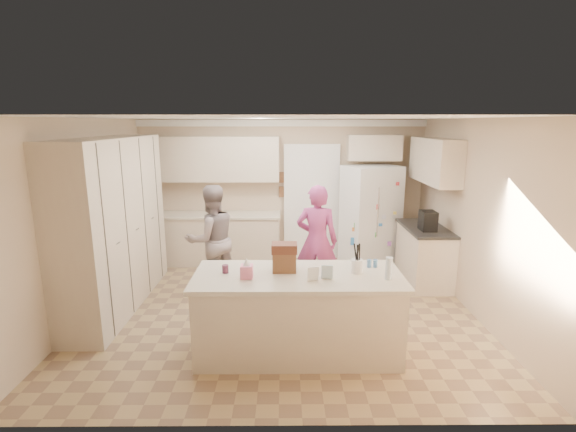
{
  "coord_description": "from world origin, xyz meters",
  "views": [
    {
      "loc": [
        0.06,
        -5.39,
        2.55
      ],
      "look_at": [
        0.1,
        0.35,
        1.25
      ],
      "focal_mm": 26.0,
      "sensor_mm": 36.0,
      "label": 1
    }
  ],
  "objects_px": {
    "island_base": "(298,315)",
    "tissue_box": "(247,272)",
    "utensil_crock": "(357,266)",
    "dollhouse_body": "(284,262)",
    "refrigerator": "(370,216)",
    "teen_boy": "(212,240)",
    "coffee_maker": "(428,221)",
    "teen_girl": "(317,241)"
  },
  "relations": [
    {
      "from": "island_base",
      "to": "tissue_box",
      "type": "relative_size",
      "value": 15.71
    },
    {
      "from": "utensil_crock",
      "to": "dollhouse_body",
      "type": "height_order",
      "value": "dollhouse_body"
    },
    {
      "from": "refrigerator",
      "to": "utensil_crock",
      "type": "xyz_separation_m",
      "value": [
        -0.74,
        -2.93,
        0.1
      ]
    },
    {
      "from": "teen_boy",
      "to": "coffee_maker",
      "type": "bearing_deg",
      "value": 152.96
    },
    {
      "from": "coffee_maker",
      "to": "teen_boy",
      "type": "xyz_separation_m",
      "value": [
        -3.29,
        -0.17,
        -0.24
      ]
    },
    {
      "from": "teen_boy",
      "to": "island_base",
      "type": "bearing_deg",
      "value": 95.69
    },
    {
      "from": "island_base",
      "to": "dollhouse_body",
      "type": "relative_size",
      "value": 8.46
    },
    {
      "from": "refrigerator",
      "to": "teen_girl",
      "type": "height_order",
      "value": "refrigerator"
    },
    {
      "from": "island_base",
      "to": "teen_girl",
      "type": "distance_m",
      "value": 1.69
    },
    {
      "from": "utensil_crock",
      "to": "teen_boy",
      "type": "height_order",
      "value": "teen_boy"
    },
    {
      "from": "refrigerator",
      "to": "tissue_box",
      "type": "distance_m",
      "value": 3.64
    },
    {
      "from": "dollhouse_body",
      "to": "teen_boy",
      "type": "xyz_separation_m",
      "value": [
        -1.09,
        1.63,
        -0.21
      ]
    },
    {
      "from": "island_base",
      "to": "tissue_box",
      "type": "distance_m",
      "value": 0.79
    },
    {
      "from": "island_base",
      "to": "tissue_box",
      "type": "xyz_separation_m",
      "value": [
        -0.55,
        -0.1,
        0.56
      ]
    },
    {
      "from": "island_base",
      "to": "dollhouse_body",
      "type": "xyz_separation_m",
      "value": [
        -0.15,
        0.1,
        0.6
      ]
    },
    {
      "from": "coffee_maker",
      "to": "island_base",
      "type": "xyz_separation_m",
      "value": [
        -2.05,
        -1.9,
        -0.63
      ]
    },
    {
      "from": "island_base",
      "to": "teen_girl",
      "type": "xyz_separation_m",
      "value": [
        0.33,
        1.61,
        0.4
      ]
    },
    {
      "from": "tissue_box",
      "to": "teen_girl",
      "type": "distance_m",
      "value": 1.93
    },
    {
      "from": "coffee_maker",
      "to": "dollhouse_body",
      "type": "relative_size",
      "value": 1.15
    },
    {
      "from": "teen_girl",
      "to": "island_base",
      "type": "bearing_deg",
      "value": 90.21
    },
    {
      "from": "teen_boy",
      "to": "teen_girl",
      "type": "bearing_deg",
      "value": 145.49
    },
    {
      "from": "tissue_box",
      "to": "dollhouse_body",
      "type": "relative_size",
      "value": 0.54
    },
    {
      "from": "utensil_crock",
      "to": "refrigerator",
      "type": "bearing_deg",
      "value": 75.91
    },
    {
      "from": "utensil_crock",
      "to": "tissue_box",
      "type": "height_order",
      "value": "utensil_crock"
    },
    {
      "from": "refrigerator",
      "to": "teen_boy",
      "type": "relative_size",
      "value": 1.09
    },
    {
      "from": "dollhouse_body",
      "to": "teen_girl",
      "type": "xyz_separation_m",
      "value": [
        0.48,
        1.51,
        -0.2
      ]
    },
    {
      "from": "island_base",
      "to": "utensil_crock",
      "type": "relative_size",
      "value": 14.67
    },
    {
      "from": "tissue_box",
      "to": "dollhouse_body",
      "type": "bearing_deg",
      "value": 26.57
    },
    {
      "from": "coffee_maker",
      "to": "teen_girl",
      "type": "bearing_deg",
      "value": -170.34
    },
    {
      "from": "coffee_maker",
      "to": "island_base",
      "type": "relative_size",
      "value": 0.14
    },
    {
      "from": "tissue_box",
      "to": "teen_boy",
      "type": "distance_m",
      "value": 1.97
    },
    {
      "from": "tissue_box",
      "to": "dollhouse_body",
      "type": "xyz_separation_m",
      "value": [
        0.4,
        0.2,
        0.04
      ]
    },
    {
      "from": "coffee_maker",
      "to": "tissue_box",
      "type": "relative_size",
      "value": 2.14
    },
    {
      "from": "island_base",
      "to": "refrigerator",
      "type": "bearing_deg",
      "value": 65.08
    },
    {
      "from": "coffee_maker",
      "to": "dollhouse_body",
      "type": "distance_m",
      "value": 2.84
    },
    {
      "from": "refrigerator",
      "to": "teen_girl",
      "type": "xyz_separation_m",
      "value": [
        -1.06,
        -1.38,
        -0.06
      ]
    },
    {
      "from": "teen_boy",
      "to": "utensil_crock",
      "type": "bearing_deg",
      "value": 108.41
    },
    {
      "from": "teen_girl",
      "to": "refrigerator",
      "type": "bearing_deg",
      "value": -115.86
    },
    {
      "from": "dollhouse_body",
      "to": "teen_girl",
      "type": "distance_m",
      "value": 1.59
    },
    {
      "from": "utensil_crock",
      "to": "teen_boy",
      "type": "xyz_separation_m",
      "value": [
        -1.89,
        1.68,
        -0.17
      ]
    },
    {
      "from": "refrigerator",
      "to": "dollhouse_body",
      "type": "bearing_deg",
      "value": -139.99
    },
    {
      "from": "tissue_box",
      "to": "dollhouse_body",
      "type": "height_order",
      "value": "dollhouse_body"
    }
  ]
}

